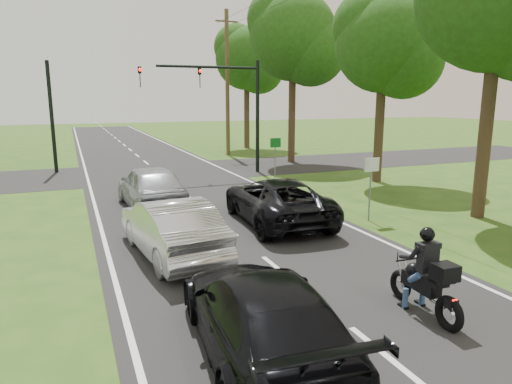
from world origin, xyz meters
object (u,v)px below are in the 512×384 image
(dark_suv, at_px, (276,200))
(utility_pole_far, at_px, (227,83))
(silver_sedan, at_px, (171,227))
(sign_green, at_px, (275,149))
(sign_white, at_px, (371,174))
(motorcycle_rider, at_px, (427,281))
(dark_car_behind, at_px, (262,314))
(traffic_signal, at_px, (225,96))
(silver_suv, at_px, (151,186))

(dark_suv, distance_m, utility_pole_far, 19.04)
(silver_sedan, height_order, sign_green, sign_green)
(utility_pole_far, relative_size, sign_white, 4.71)
(motorcycle_rider, xyz_separation_m, dark_suv, (0.15, 7.07, 0.07))
(silver_sedan, distance_m, dark_car_behind, 5.23)
(utility_pole_far, bearing_deg, dark_car_behind, -107.67)
(traffic_signal, relative_size, utility_pole_far, 0.64)
(silver_suv, relative_size, traffic_signal, 0.76)
(dark_suv, height_order, sign_green, sign_green)
(dark_suv, bearing_deg, traffic_signal, -95.05)
(utility_pole_far, bearing_deg, sign_white, -94.51)
(silver_suv, bearing_deg, sign_white, 143.12)
(dark_car_behind, bearing_deg, dark_suv, -111.16)
(traffic_signal, distance_m, sign_green, 4.24)
(motorcycle_rider, relative_size, silver_suv, 0.42)
(motorcycle_rider, relative_size, sign_green, 0.94)
(dark_car_behind, xyz_separation_m, traffic_signal, (5.16, 17.19, 3.42))
(utility_pole_far, bearing_deg, motorcycle_rider, -100.42)
(silver_sedan, height_order, sign_white, sign_white)
(silver_sedan, xyz_separation_m, silver_suv, (0.40, 5.48, 0.06))
(traffic_signal, bearing_deg, sign_white, -82.95)
(silver_sedan, height_order, traffic_signal, traffic_signal)
(silver_sedan, height_order, dark_car_behind, silver_sedan)
(sign_green, bearing_deg, traffic_signal, 117.38)
(dark_car_behind, xyz_separation_m, utility_pole_far, (8.03, 25.19, 4.37))
(silver_suv, distance_m, traffic_signal, 8.89)
(sign_white, bearing_deg, motorcycle_rider, -117.21)
(motorcycle_rider, distance_m, utility_pole_far, 25.86)
(silver_suv, relative_size, sign_green, 2.27)
(traffic_signal, relative_size, sign_green, 3.00)
(dark_suv, height_order, silver_suv, silver_suv)
(sign_white, bearing_deg, silver_sedan, -172.04)
(sign_white, distance_m, sign_green, 8.00)
(dark_suv, xyz_separation_m, dark_car_behind, (-3.57, -7.19, -0.03))
(motorcycle_rider, bearing_deg, traffic_signal, 86.91)
(utility_pole_far, distance_m, sign_white, 19.39)
(silver_sedan, distance_m, utility_pole_far, 22.08)
(silver_sedan, bearing_deg, dark_car_behind, 87.61)
(silver_suv, height_order, dark_car_behind, silver_suv)
(utility_pole_far, bearing_deg, dark_suv, -103.91)
(dark_suv, xyz_separation_m, sign_white, (2.96, -1.02, 0.85))
(motorcycle_rider, height_order, sign_white, sign_white)
(silver_suv, relative_size, dark_car_behind, 1.00)
(silver_suv, distance_m, utility_pole_far, 17.07)
(dark_suv, distance_m, sign_green, 7.71)
(silver_suv, height_order, utility_pole_far, utility_pole_far)
(dark_car_behind, relative_size, traffic_signal, 0.76)
(utility_pole_far, bearing_deg, sign_green, -96.73)
(dark_car_behind, relative_size, sign_green, 2.27)
(dark_suv, height_order, sign_white, sign_white)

